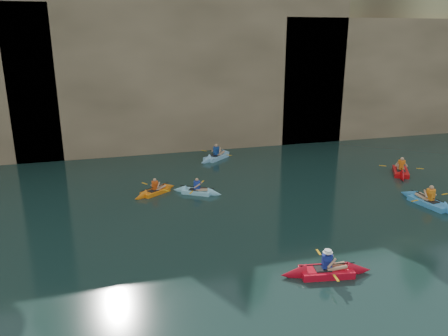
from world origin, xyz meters
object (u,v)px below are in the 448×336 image
object	(u,v)px
main_kayaker	(326,271)
kayaker_red_far	(401,171)
kayaker_orange	(155,191)
kayaker_ltblue_near	(197,191)

from	to	relation	value
main_kayaker	kayaker_red_far	distance (m)	13.89
kayaker_orange	kayaker_red_far	world-z (taller)	kayaker_red_far
kayaker_orange	main_kayaker	bearing A→B (deg)	-98.41
kayaker_red_far	kayaker_ltblue_near	bearing A→B (deg)	121.98
main_kayaker	kayaker_red_far	bearing A→B (deg)	51.97
main_kayaker	kayaker_ltblue_near	size ratio (longest dim) A/B	1.26
main_kayaker	kayaker_ltblue_near	world-z (taller)	main_kayaker
kayaker_red_far	kayaker_orange	bearing A→B (deg)	119.65
kayaker_ltblue_near	kayaker_red_far	world-z (taller)	kayaker_red_far
kayaker_orange	kayaker_ltblue_near	size ratio (longest dim) A/B	1.01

